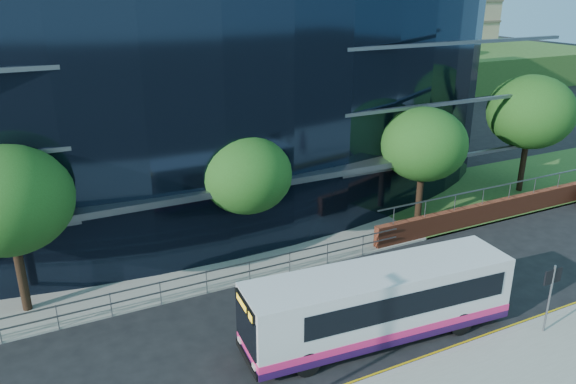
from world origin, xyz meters
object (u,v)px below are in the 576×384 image
city_bus (381,302)px  tree_far_d (531,112)px  street_sign (552,285)px  tree_far_a (7,200)px  tree_far_c (424,144)px  tree_far_b (246,175)px  tree_dist_f (460,53)px  tree_dist_e (364,59)px

city_bus → tree_far_d: bearing=31.9°
street_sign → tree_far_d: (11.50, 11.59, 3.04)m
tree_far_a → city_bus: size_ratio=0.66×
tree_far_c → tree_far_d: tree_far_d is taller
tree_far_b → tree_dist_f: same height
tree_far_a → tree_dist_f: (53.00, 33.00, -0.65)m
tree_dist_f → city_bus: (-41.16, -40.87, -2.72)m
tree_far_c → city_bus: 11.74m
tree_far_a → tree_far_d: (29.00, 1.00, 0.33)m
tree_dist_e → tree_far_a: bearing=-140.0°
tree_far_a → tree_far_d: bearing=2.0°
tree_dist_e → tree_far_b: bearing=-131.5°
street_sign → tree_dist_e: size_ratio=0.43×
tree_far_b → tree_dist_e: bearing=48.5°
tree_dist_e → tree_dist_f: size_ratio=1.08×
tree_dist_f → tree_dist_e: bearing=-172.9°
tree_dist_f → city_bus: tree_dist_f is taller
tree_dist_e → city_bus: size_ratio=0.62×
tree_far_c → city_bus: size_ratio=0.62×
tree_far_c → tree_far_b: bearing=177.1°
street_sign → tree_far_d: size_ratio=0.38×
tree_far_b → tree_dist_e: 40.74m
tree_far_b → tree_far_a: bearing=-177.1°
tree_dist_e → city_bus: 46.40m
street_sign → city_bus: 6.31m
tree_dist_e → tree_dist_f: (16.00, 2.00, -0.33)m
street_sign → tree_dist_e: (19.50, 41.59, 2.39)m
tree_far_b → tree_dist_f: 53.90m
tree_far_b → tree_dist_e: (27.00, 30.50, 0.33)m
tree_far_d → tree_dist_f: size_ratio=1.23×
city_bus → street_sign: bearing=-21.1°
tree_far_a → city_bus: tree_far_a is taller
tree_far_c → tree_far_d: size_ratio=0.87×
street_sign → tree_far_c: (2.50, 10.59, 2.39)m
tree_dist_f → street_sign: bearing=-129.2°
tree_far_b → street_sign: bearing=-55.9°
tree_far_b → city_bus: tree_far_b is taller
street_sign → tree_dist_e: tree_dist_e is taller
tree_far_d → tree_far_c: bearing=-173.7°
street_sign → tree_far_c: tree_far_c is taller
tree_dist_e → tree_dist_f: tree_dist_e is taller
tree_far_b → tree_far_c: tree_far_c is taller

